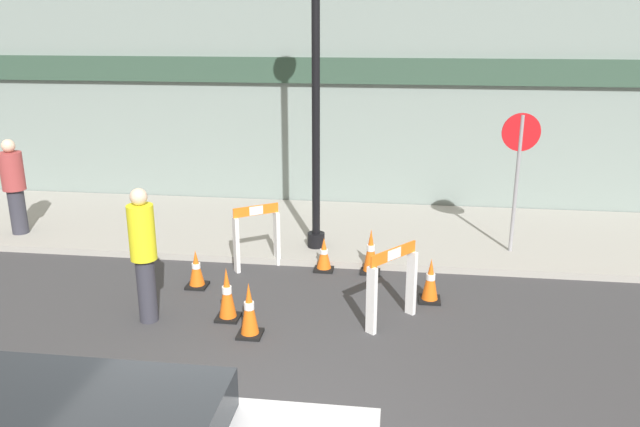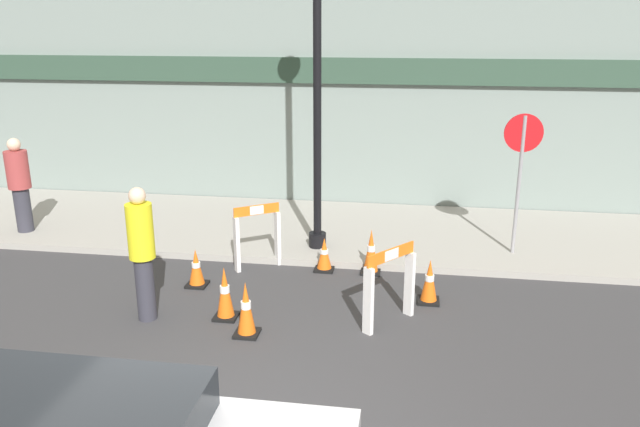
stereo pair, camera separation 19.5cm
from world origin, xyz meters
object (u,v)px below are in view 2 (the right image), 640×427
person_worker (142,249)px  person_pedestrian (19,182)px  streetlamp_post (317,39)px  stop_sign (521,161)px

person_worker → person_pedestrian: bearing=109.9°
streetlamp_post → person_worker: size_ratio=2.95×
streetlamp_post → person_pedestrian: bearing=179.9°
person_worker → person_pedestrian: 4.47m
person_worker → streetlamp_post: bearing=24.6°
person_pedestrian → stop_sign: bearing=-177.5°
person_worker → stop_sign: bearing=-1.3°
streetlamp_post → person_worker: (-1.81, -2.75, -2.51)m
stop_sign → person_pedestrian: (-8.53, -0.20, -0.62)m
streetlamp_post → person_worker: bearing=-123.4°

